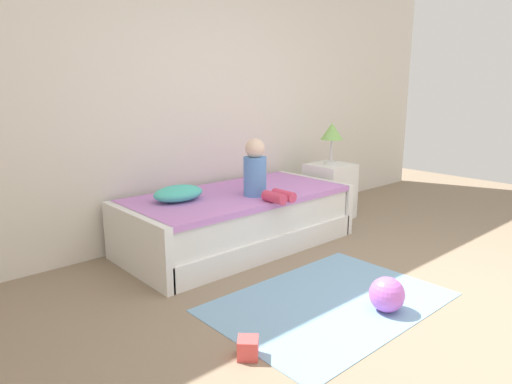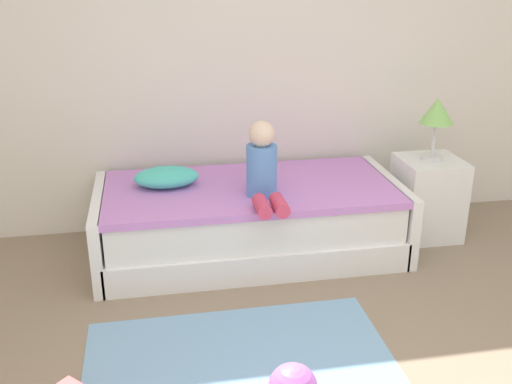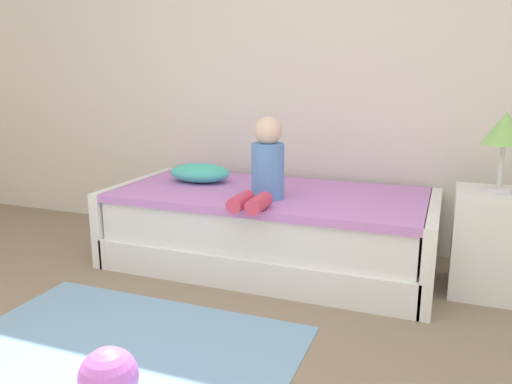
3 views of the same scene
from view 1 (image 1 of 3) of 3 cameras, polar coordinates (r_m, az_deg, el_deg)
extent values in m
plane|color=gray|center=(3.25, 23.39, -14.56)|extent=(9.20, 9.20, 0.00)
cube|color=silver|center=(4.59, -6.19, 13.08)|extent=(7.20, 0.10, 2.90)
cube|color=white|center=(4.27, -2.25, -5.31)|extent=(2.00, 1.00, 0.20)
cube|color=white|center=(4.20, -2.27, -2.40)|extent=(1.94, 0.94, 0.25)
cube|color=#C67FD1|center=(4.16, -2.29, -0.41)|extent=(1.98, 0.98, 0.05)
cube|color=white|center=(3.69, -14.64, -6.31)|extent=(0.07, 1.00, 0.50)
cube|color=white|center=(4.91, 6.95, -1.08)|extent=(0.07, 1.00, 0.50)
cube|color=white|center=(5.17, 9.09, 0.14)|extent=(0.44, 0.44, 0.60)
cylinder|color=silver|center=(5.10, 9.22, 3.58)|extent=(0.15, 0.15, 0.03)
cylinder|color=silver|center=(5.08, 9.28, 5.08)|extent=(0.02, 0.02, 0.24)
cone|color=#8CCC66|center=(5.06, 9.37, 7.44)|extent=(0.24, 0.24, 0.18)
cylinder|color=#598CD1|center=(4.02, -0.13, 1.95)|extent=(0.20, 0.20, 0.34)
sphere|color=beige|center=(3.98, -0.13, 5.43)|extent=(0.17, 0.17, 0.17)
cylinder|color=#D83F60|center=(3.80, 2.26, -0.68)|extent=(0.09, 0.22, 0.09)
cylinder|color=#D83F60|center=(3.87, 3.43, -0.42)|extent=(0.09, 0.22, 0.09)
ellipsoid|color=#4CCCBC|center=(3.90, -9.59, -0.16)|extent=(0.44, 0.30, 0.13)
sphere|color=#CC66D8|center=(3.20, 15.88, -12.09)|extent=(0.23, 0.23, 0.23)
cube|color=#7AA8CC|center=(3.28, 9.03, -13.26)|extent=(1.60, 1.10, 0.01)
cube|color=#E54C4C|center=(2.65, -1.01, -18.72)|extent=(0.16, 0.16, 0.11)
camera|label=2|loc=(2.09, 70.34, 18.38)|focal=41.72mm
camera|label=3|loc=(3.64, 46.95, 5.90)|focal=35.46mm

